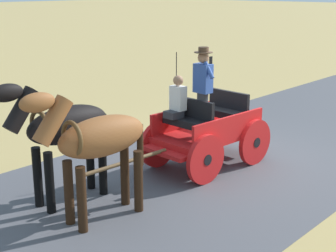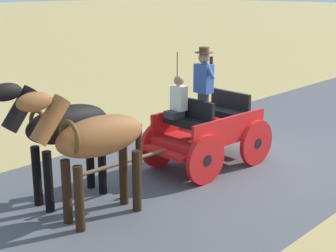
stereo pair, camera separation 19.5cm
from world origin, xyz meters
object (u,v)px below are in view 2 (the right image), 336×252
object	(u,v)px
horse_drawn_carriage	(206,129)
horse_off_side	(62,128)
horse_near_side	(95,140)
traffic_cone	(235,106)

from	to	relation	value
horse_drawn_carriage	horse_off_side	bearing A→B (deg)	77.52
horse_near_side	horse_drawn_carriage	bearing A→B (deg)	-84.80
horse_drawn_carriage	horse_near_side	xyz separation A→B (m)	(-0.28, 3.05, 0.51)
horse_drawn_carriage	horse_near_side	distance (m)	3.11
horse_drawn_carriage	traffic_cone	bearing A→B (deg)	-61.89
horse_drawn_carriage	traffic_cone	size ratio (longest dim) A/B	9.03
horse_off_side	traffic_cone	size ratio (longest dim) A/B	4.42
horse_near_side	horse_off_side	world-z (taller)	same
horse_drawn_carriage	horse_near_side	bearing A→B (deg)	95.20
horse_off_side	traffic_cone	world-z (taller)	horse_off_side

